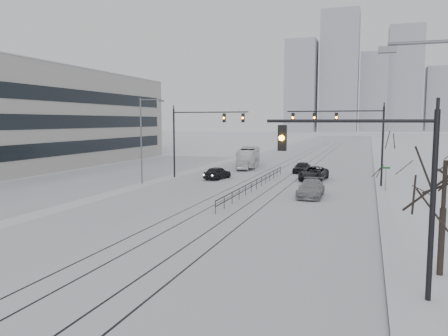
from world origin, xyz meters
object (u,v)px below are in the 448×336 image
sedan_nb_front (314,174)px  box_truck (249,157)px  traffic_mast_near (385,177)px  sedan_sb_inner (217,173)px  sedan_nb_far (302,168)px  bare_tree (445,173)px  sedan_sb_outer (243,165)px  sedan_nb_right (311,189)px

sedan_nb_front → box_truck: (-10.57, 11.35, 0.65)m
traffic_mast_near → sedan_sb_inner: 34.51m
sedan_nb_front → sedan_nb_far: bearing=115.1°
bare_tree → sedan_sb_inner: 33.27m
traffic_mast_near → box_truck: (-16.90, 43.66, -3.15)m
sedan_sb_outer → traffic_mast_near: bearing=101.6°
sedan_sb_inner → sedan_sb_outer: (0.29, 9.88, 0.03)m
bare_tree → sedan_nb_far: (-11.02, 35.90, -3.79)m
bare_tree → traffic_mast_near: bearing=-128.8°
bare_tree → sedan_nb_right: bearing=112.7°
sedan_nb_front → sedan_nb_right: (1.07, -11.01, -0.01)m
sedan_nb_front → box_truck: 15.52m
sedan_nb_right → box_truck: (-11.64, 22.36, 0.66)m
bare_tree → sedan_nb_front: 30.81m
traffic_mast_near → box_truck: bearing=111.2°
sedan_sb_outer → sedan_nb_right: size_ratio=0.88×
sedan_sb_inner → sedan_nb_far: bearing=-122.2°
traffic_mast_near → sedan_nb_front: traffic_mast_near is taller
traffic_mast_near → bare_tree: 3.85m
box_truck → sedan_nb_front: bearing=124.2°
traffic_mast_near → sedan_nb_right: traffic_mast_near is taller
sedan_sb_inner → box_truck: 13.81m
sedan_sb_inner → sedan_sb_outer: 9.89m
traffic_mast_near → sedan_sb_inner: (-16.86, 29.86, -3.84)m
sedan_sb_inner → sedan_nb_far: sedan_sb_inner is taller
sedan_sb_inner → sedan_nb_right: size_ratio=0.82×
sedan_nb_right → sedan_nb_front: bearing=95.1°
bare_tree → sedan_sb_inner: size_ratio=1.45×
sedan_nb_right → traffic_mast_near: bearing=-76.6°
sedan_sb_inner → bare_tree: bearing=135.9°
sedan_nb_right → box_truck: size_ratio=0.51×
bare_tree → sedan_nb_front: bare_tree is taller
sedan_nb_front → sedan_nb_far: size_ratio=1.34×
bare_tree → sedan_sb_inner: bare_tree is taller
sedan_sb_outer → sedan_nb_front: bearing=133.0°
traffic_mast_near → sedan_nb_far: (-8.61, 38.90, -3.86)m
traffic_mast_near → bare_tree: bearing=51.2°
sedan_sb_outer → sedan_nb_right: (11.32, -18.45, 0.00)m
sedan_nb_right → sedan_nb_far: (-3.36, 17.60, -0.05)m
traffic_mast_near → sedan_nb_right: size_ratio=1.36×
sedan_sb_outer → sedan_sb_inner: bearing=77.3°
sedan_sb_inner → sedan_nb_far: size_ratio=1.02×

